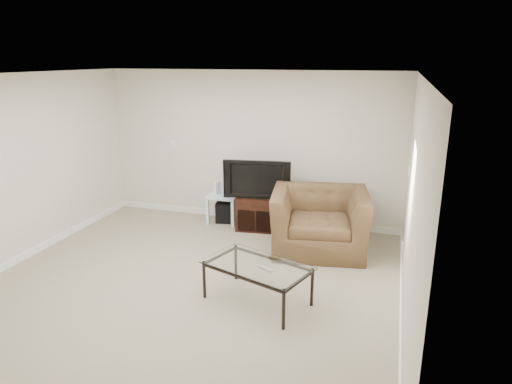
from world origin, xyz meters
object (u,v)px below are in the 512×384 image
(subwoofer, at_px, (227,211))
(recliner, at_px, (320,211))
(television, at_px, (258,178))
(side_table, at_px, (225,208))
(tv_stand, at_px, (258,212))
(coffee_table, at_px, (257,283))

(subwoofer, bearing_deg, recliner, -23.38)
(television, height_order, side_table, television)
(tv_stand, bearing_deg, television, -90.00)
(tv_stand, height_order, coffee_table, tv_stand)
(side_table, xyz_separation_m, recliner, (1.73, -0.71, 0.35))
(recliner, height_order, coffee_table, recliner)
(television, bearing_deg, coffee_table, -81.58)
(side_table, height_order, recliner, recliner)
(television, xyz_separation_m, coffee_table, (0.67, -2.20, -0.63))
(subwoofer, height_order, recliner, recliner)
(coffee_table, bearing_deg, side_table, 118.70)
(television, distance_m, recliner, 1.23)
(television, relative_size, subwoofer, 2.90)
(recliner, bearing_deg, side_table, 147.87)
(tv_stand, bearing_deg, recliner, -33.29)
(television, bearing_deg, recliner, -33.92)
(tv_stand, bearing_deg, side_table, 158.39)
(side_table, height_order, coffee_table, side_table)
(subwoofer, xyz_separation_m, recliner, (1.70, -0.73, 0.42))
(recliner, bearing_deg, television, 144.85)
(tv_stand, height_order, television, television)
(side_table, distance_m, subwoofer, 0.08)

